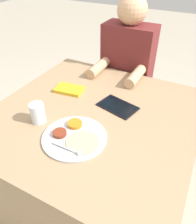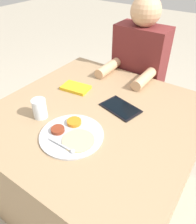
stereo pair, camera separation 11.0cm
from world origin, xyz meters
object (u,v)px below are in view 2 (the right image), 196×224
(tablet_device, at_px, (120,108))
(person_diner, at_px, (137,84))
(thali_tray, at_px, (72,134))
(drinking_glass, at_px, (40,109))
(red_notebook, at_px, (76,88))

(tablet_device, height_order, person_diner, person_diner)
(thali_tray, relative_size, drinking_glass, 2.92)
(red_notebook, distance_m, drinking_glass, 0.33)
(red_notebook, relative_size, drinking_glass, 1.75)
(thali_tray, height_order, person_diner, person_diner)
(tablet_device, distance_m, person_diner, 0.59)
(red_notebook, height_order, drinking_glass, drinking_glass)
(thali_tray, bearing_deg, tablet_device, 75.80)
(thali_tray, height_order, red_notebook, thali_tray)
(person_diner, bearing_deg, tablet_device, -74.08)
(thali_tray, distance_m, drinking_glass, 0.24)
(tablet_device, height_order, drinking_glass, drinking_glass)
(thali_tray, bearing_deg, red_notebook, 126.83)
(thali_tray, distance_m, tablet_device, 0.34)
(person_diner, relative_size, drinking_glass, 11.58)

